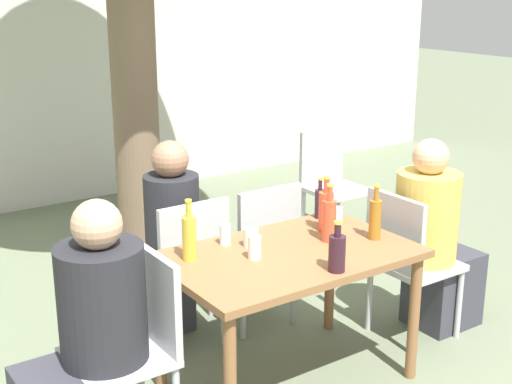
{
  "coord_description": "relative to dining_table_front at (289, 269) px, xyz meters",
  "views": [
    {
      "loc": [
        -2.09,
        -2.74,
        2.12
      ],
      "look_at": [
        0.0,
        0.3,
        1.01
      ],
      "focal_mm": 50.0,
      "sensor_mm": 36.0,
      "label": 1
    }
  ],
  "objects": [
    {
      "name": "patio_chair_1",
      "position": [
        0.88,
        0.0,
        -0.13
      ],
      "size": [
        0.44,
        0.44,
        0.93
      ],
      "rotation": [
        0.0,
        0.0,
        1.57
      ],
      "color": "#B2B2B7",
      "rests_on": "ground_plane"
    },
    {
      "name": "oil_cruet_0",
      "position": [
        -0.47,
        0.2,
        0.22
      ],
      "size": [
        0.07,
        0.07,
        0.32
      ],
      "color": "gold",
      "rests_on": "dining_table_front"
    },
    {
      "name": "soda_bottle_3",
      "position": [
        0.27,
        0.01,
        0.22
      ],
      "size": [
        0.07,
        0.07,
        0.32
      ],
      "color": "#DB4C2D",
      "rests_on": "dining_table_front"
    },
    {
      "name": "person_seated_2",
      "position": [
        -0.26,
        0.88,
        -0.11
      ],
      "size": [
        0.32,
        0.56,
        1.23
      ],
      "rotation": [
        0.0,
        0.0,
        3.14
      ],
      "color": "#383842",
      "rests_on": "ground_plane"
    },
    {
      "name": "patio_chair_2",
      "position": [
        -0.26,
        0.64,
        -0.13
      ],
      "size": [
        0.44,
        0.44,
        0.93
      ],
      "rotation": [
        0.0,
        0.0,
        3.14
      ],
      "color": "#B2B2B7",
      "rests_on": "ground_plane"
    },
    {
      "name": "soda_bottle_4",
      "position": [
        0.36,
        0.14,
        0.22
      ],
      "size": [
        0.08,
        0.08,
        0.31
      ],
      "color": "#DB4C2D",
      "rests_on": "dining_table_front"
    },
    {
      "name": "patio_chair_4",
      "position": [
        1.6,
        1.56,
        -0.13
      ],
      "size": [
        0.44,
        0.44,
        0.93
      ],
      "color": "#B2B2B7",
      "rests_on": "ground_plane"
    },
    {
      "name": "ground_plane",
      "position": [
        0.0,
        0.0,
        -0.66
      ],
      "size": [
        30.0,
        30.0,
        0.0
      ],
      "primitive_type": "plane",
      "color": "#667056"
    },
    {
      "name": "dining_table_front",
      "position": [
        0.0,
        0.0,
        0.0
      ],
      "size": [
        1.3,
        0.82,
        0.76
      ],
      "color": "brown",
      "rests_on": "ground_plane"
    },
    {
      "name": "drinking_glass_1",
      "position": [
        -0.21,
        0.28,
        0.15
      ],
      "size": [
        0.06,
        0.06,
        0.11
      ],
      "color": "silver",
      "rests_on": "dining_table_front"
    },
    {
      "name": "cafe_building_wall",
      "position": [
        0.0,
        3.87,
        0.74
      ],
      "size": [
        10.0,
        0.08,
        2.8
      ],
      "color": "beige",
      "rests_on": "ground_plane"
    },
    {
      "name": "drinking_glass_0",
      "position": [
        -0.12,
        0.18,
        0.14
      ],
      "size": [
        0.08,
        0.08,
        0.1
      ],
      "color": "silver",
      "rests_on": "dining_table_front"
    },
    {
      "name": "wine_bottle_5",
      "position": [
        0.48,
        0.34,
        0.19
      ],
      "size": [
        0.06,
        0.06,
        0.24
      ],
      "color": "#331923",
      "rests_on": "dining_table_front"
    },
    {
      "name": "person_seated_0",
      "position": [
        -1.11,
        -0.0,
        -0.11
      ],
      "size": [
        0.6,
        0.39,
        1.22
      ],
      "rotation": [
        0.0,
        0.0,
        -1.57
      ],
      "color": "#383842",
      "rests_on": "ground_plane"
    },
    {
      "name": "patio_chair_3",
      "position": [
        0.26,
        0.64,
        -0.13
      ],
      "size": [
        0.44,
        0.44,
        0.93
      ],
      "rotation": [
        0.0,
        0.0,
        3.14
      ],
      "color": "#B2B2B7",
      "rests_on": "ground_plane"
    },
    {
      "name": "drinking_glass_2",
      "position": [
        0.48,
        0.18,
        0.15
      ],
      "size": [
        0.06,
        0.06,
        0.11
      ],
      "color": "white",
      "rests_on": "dining_table_front"
    },
    {
      "name": "patio_chair_0",
      "position": [
        -0.88,
        0.0,
        -0.13
      ],
      "size": [
        0.44,
        0.44,
        0.93
      ],
      "rotation": [
        0.0,
        0.0,
        -1.57
      ],
      "color": "#B2B2B7",
      "rests_on": "ground_plane"
    },
    {
      "name": "wine_bottle_2",
      "position": [
        0.04,
        -0.33,
        0.19
      ],
      "size": [
        0.08,
        0.08,
        0.25
      ],
      "color": "#331923",
      "rests_on": "dining_table_front"
    },
    {
      "name": "amber_bottle_1",
      "position": [
        0.5,
        -0.11,
        0.21
      ],
      "size": [
        0.07,
        0.07,
        0.31
      ],
      "color": "#9E661E",
      "rests_on": "dining_table_front"
    },
    {
      "name": "person_seated_1",
      "position": [
        1.11,
        -0.0,
        -0.11
      ],
      "size": [
        0.59,
        0.38,
        1.23
      ],
      "rotation": [
        0.0,
        0.0,
        1.57
      ],
      "color": "#383842",
      "rests_on": "ground_plane"
    },
    {
      "name": "drinking_glass_3",
      "position": [
        -0.2,
        0.03,
        0.15
      ],
      "size": [
        0.07,
        0.07,
        0.12
      ],
      "color": "silver",
      "rests_on": "dining_table_front"
    }
  ]
}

